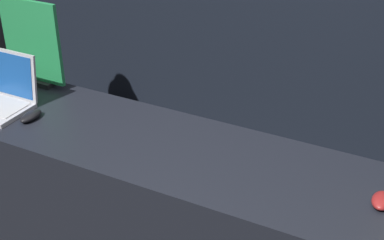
{
  "coord_description": "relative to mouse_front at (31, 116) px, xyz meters",
  "views": [
    {
      "loc": [
        0.81,
        -1.3,
        2.09
      ],
      "look_at": [
        0.0,
        0.28,
        1.09
      ],
      "focal_mm": 50.0,
      "sensor_mm": 36.0,
      "label": 1
    }
  ],
  "objects": [
    {
      "name": "mouse_front",
      "position": [
        0.0,
        0.0,
        0.0
      ],
      "size": [
        0.06,
        0.12,
        0.03
      ],
      "color": "black",
      "rests_on": "display_counter"
    },
    {
      "name": "promo_stand_front",
      "position": [
        -0.22,
        0.3,
        0.19
      ],
      "size": [
        0.34,
        0.07,
        0.43
      ],
      "color": "black",
      "rests_on": "display_counter"
    },
    {
      "name": "mouse_back",
      "position": [
        1.48,
        0.09,
        0.0
      ],
      "size": [
        0.07,
        0.11,
        0.04
      ],
      "color": "maroon",
      "rests_on": "display_counter"
    }
  ]
}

